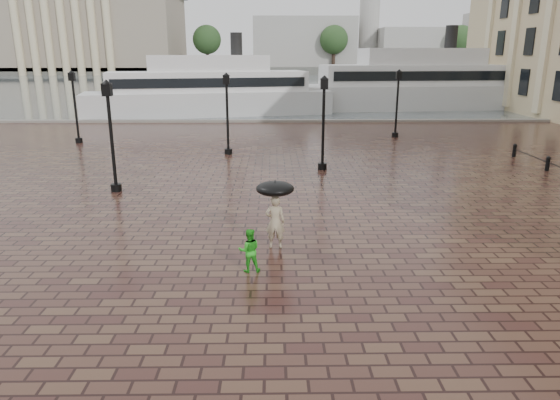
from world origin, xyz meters
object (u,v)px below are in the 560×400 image
Objects in this scene: child_pedestrian at (249,250)px; ferry_near at (209,91)px; ferry_far at (419,84)px; street_lamps at (234,114)px; adult_pedestrian at (275,222)px.

ferry_near is at bearing -87.60° from child_pedestrian.
child_pedestrian is 0.05× the size of ferry_far.
child_pedestrian is 43.82m from ferry_far.
child_pedestrian is at bearing -84.46° from street_lamps.
street_lamps is 20.17m from ferry_near.
street_lamps is 18.27× the size of child_pedestrian.
street_lamps is 0.83× the size of ferry_far.
ferry_far is (15.18, 39.13, 1.70)m from adult_pedestrian.
street_lamps is 30.53m from ferry_far.
ferry_far reaches higher than ferry_near.
street_lamps is at bearing -77.59° from adult_pedestrian.
street_lamps is at bearing -90.60° from child_pedestrian.
ferry_far is at bearing -107.73° from adult_pedestrian.
street_lamps is 15.88m from child_pedestrian.
ferry_far reaches higher than street_lamps.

